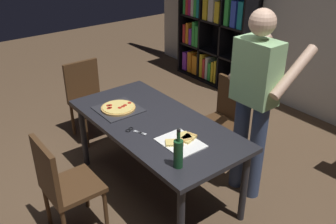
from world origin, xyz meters
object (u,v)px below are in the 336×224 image
chair_near_camera (62,183)px  wine_bottle (178,153)px  chair_far_side (225,116)px  pepperoni_pizza_on_tray (118,108)px  chair_left_end (87,95)px  kitchen_scissors (133,131)px  dining_table (155,129)px  bookshelf (215,21)px  person_serving_pizza (255,96)px

chair_near_camera → wine_bottle: (0.65, 0.65, 0.36)m
chair_far_side → pepperoni_pizza_on_tray: bearing=-111.0°
chair_left_end → kitchen_scissors: size_ratio=4.55×
dining_table → bookshelf: size_ratio=0.89×
chair_far_side → kitchen_scissors: (0.02, -1.15, 0.24)m
chair_left_end → pepperoni_pizza_on_tray: (0.96, -0.13, 0.25)m
chair_left_end → wine_bottle: wine_bottle is taller
dining_table → kitchen_scissors: bearing=-84.9°
chair_left_end → wine_bottle: size_ratio=2.85×
wine_bottle → chair_near_camera: bearing=-135.1°
bookshelf → chair_near_camera: bearing=-62.8°
kitchen_scissors → chair_left_end: bearing=170.0°
bookshelf → wine_bottle: bearing=-48.4°
chair_left_end → bookshelf: size_ratio=0.46×
chair_left_end → bookshelf: (-0.33, 2.37, 0.45)m
person_serving_pizza → chair_near_camera: bearing=-108.2°
chair_left_end → kitchen_scissors: 1.42m
dining_table → chair_left_end: (-1.36, 0.00, -0.16)m
chair_left_end → bookshelf: 2.44m
wine_bottle → kitchen_scissors: wine_bottle is taller
person_serving_pizza → kitchen_scissors: 1.09m
bookshelf → kitchen_scissors: bearing=-56.9°
chair_near_camera → dining_table: bearing=90.0°
dining_table → kitchen_scissors: (0.02, -0.24, 0.08)m
wine_bottle → kitchen_scissors: bearing=178.2°
chair_near_camera → pepperoni_pizza_on_tray: chair_near_camera is taller
chair_near_camera → wine_bottle: bearing=44.9°
chair_far_side → person_serving_pizza: size_ratio=0.51×
chair_near_camera → kitchen_scissors: (0.02, 0.67, 0.24)m
chair_far_side → person_serving_pizza: bearing=-22.6°
dining_table → chair_left_end: chair_left_end is taller
chair_far_side → bookshelf: 2.28m
bookshelf → kitchen_scissors: 3.13m
bookshelf → chair_far_side: bearing=-40.9°
dining_table → kitchen_scissors: size_ratio=8.83×
chair_left_end → wine_bottle: 2.06m
chair_far_side → dining_table: bearing=-90.0°
chair_near_camera → kitchen_scissors: 0.71m
kitchen_scissors → chair_near_camera: bearing=-91.9°
chair_far_side → person_serving_pizza: (0.53, -0.22, 0.49)m
wine_bottle → pepperoni_pizza_on_tray: bearing=173.0°
person_serving_pizza → wine_bottle: (0.12, -0.95, -0.13)m
bookshelf → dining_table: bearing=-54.6°
chair_near_camera → bookshelf: bookshelf is taller
bookshelf → pepperoni_pizza_on_tray: (1.28, -2.51, -0.20)m
dining_table → wine_bottle: 0.73m
chair_left_end → pepperoni_pizza_on_tray: chair_left_end is taller
person_serving_pizza → pepperoni_pizza_on_tray: 1.27m
dining_table → chair_near_camera: (-0.00, -0.91, -0.16)m
person_serving_pizza → pepperoni_pizza_on_tray: (-0.93, -0.83, -0.23)m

